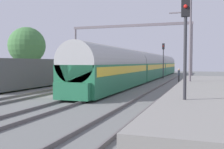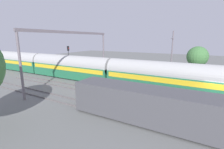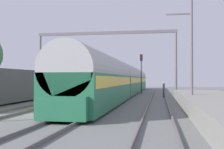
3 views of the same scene
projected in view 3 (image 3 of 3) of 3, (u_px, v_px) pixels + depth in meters
The scene contains 9 objects.
ground at pixel (42, 115), 15.94m from camera, with size 120.00×120.00×0.00m, color slate.
track_west at pixel (7, 113), 16.30m from camera, with size 1.51×60.00×0.16m.
track_east at pixel (79, 115), 15.59m from camera, with size 1.51×60.00×0.16m.
track_far_east at pixel (158, 116), 14.88m from camera, with size 1.52×60.00×0.16m.
passenger_train at pixel (126, 80), 37.05m from camera, with size 2.93×49.20×3.82m.
person_crossing at pixel (164, 88), 31.75m from camera, with size 0.25×0.40×1.73m.
railway_signal_far at pixel (141, 69), 38.93m from camera, with size 0.36×0.30×5.44m.
catenary_gantry at pixel (105, 47), 34.62m from camera, with size 17.23×0.28×7.86m.
catenary_pole_east_mid at pixel (191, 50), 20.57m from camera, with size 1.90×0.20×8.00m.
Camera 3 is at (6.51, -15.11, 2.05)m, focal length 45.53 mm.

